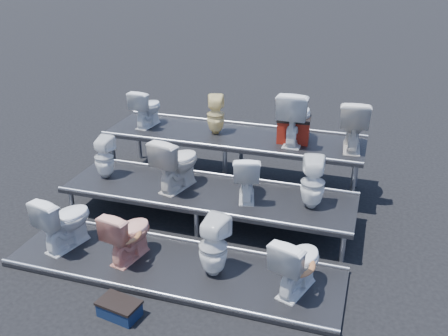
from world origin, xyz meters
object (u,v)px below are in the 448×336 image
(toilet_0, at_px, (65,220))
(toilet_6, at_px, (247,176))
(toilet_9, at_px, (216,115))
(red_crate, at_px, (293,130))
(toilet_7, at_px, (313,183))
(toilet_1, at_px, (128,234))
(toilet_3, at_px, (297,263))
(toilet_4, at_px, (104,157))
(toilet_10, at_px, (295,116))
(toilet_2, at_px, (213,247))
(toilet_11, at_px, (354,124))
(toilet_8, at_px, (147,108))
(step_stool, at_px, (119,310))
(toilet_5, at_px, (177,162))

(toilet_0, height_order, toilet_6, toilet_6)
(toilet_9, height_order, red_crate, toilet_9)
(toilet_7, height_order, red_crate, red_crate)
(toilet_1, xyz_separation_m, toilet_3, (2.13, 0.00, 0.02))
(toilet_4, relative_size, toilet_10, 0.76)
(toilet_2, relative_size, toilet_9, 1.21)
(toilet_9, bearing_deg, toilet_7, 128.92)
(red_crate, bearing_deg, toilet_1, -126.00)
(toilet_7, bearing_deg, toilet_1, 23.23)
(toilet_0, distance_m, toilet_11, 4.35)
(toilet_2, height_order, toilet_8, toilet_8)
(toilet_10, distance_m, step_stool, 3.95)
(toilet_1, height_order, toilet_8, toilet_8)
(toilet_8, relative_size, toilet_11, 0.82)
(toilet_6, bearing_deg, toilet_3, 111.58)
(toilet_9, xyz_separation_m, red_crate, (1.28, 0.04, -0.14))
(toilet_0, xyz_separation_m, red_crate, (2.49, 2.64, 0.59))
(toilet_10, height_order, toilet_11, toilet_10)
(toilet_1, xyz_separation_m, toilet_6, (1.17, 1.30, 0.38))
(toilet_0, distance_m, toilet_7, 3.30)
(toilet_0, xyz_separation_m, step_stool, (1.28, -0.96, -0.36))
(toilet_4, bearing_deg, toilet_10, -151.09)
(toilet_2, bearing_deg, toilet_8, -38.91)
(toilet_2, relative_size, toilet_4, 1.19)
(toilet_0, xyz_separation_m, toilet_10, (2.51, 2.60, 0.84))
(toilet_3, distance_m, toilet_4, 3.45)
(toilet_11, distance_m, step_stool, 4.30)
(toilet_5, height_order, step_stool, toilet_5)
(toilet_5, xyz_separation_m, toilet_9, (0.16, 1.30, 0.32))
(toilet_8, relative_size, toilet_10, 0.76)
(toilet_10, distance_m, toilet_11, 0.89)
(toilet_6, height_order, toilet_10, toilet_10)
(toilet_0, bearing_deg, toilet_8, -74.92)
(toilet_0, distance_m, toilet_2, 2.04)
(toilet_9, distance_m, red_crate, 1.29)
(toilet_10, bearing_deg, toilet_4, 27.38)
(toilet_10, bearing_deg, toilet_8, 1.13)
(toilet_11, bearing_deg, red_crate, -6.89)
(toilet_8, bearing_deg, toilet_7, 163.67)
(toilet_2, xyz_separation_m, red_crate, (0.45, 2.64, 0.59))
(toilet_4, bearing_deg, toilet_1, 131.53)
(toilet_5, bearing_deg, toilet_10, -123.26)
(toilet_8, bearing_deg, toilet_6, 155.32)
(toilet_8, bearing_deg, step_stool, 117.00)
(toilet_10, distance_m, red_crate, 0.25)
(toilet_7, bearing_deg, toilet_4, -8.69)
(toilet_5, distance_m, toilet_6, 1.04)
(step_stool, bearing_deg, toilet_5, 105.54)
(toilet_2, height_order, red_crate, red_crate)
(toilet_7, bearing_deg, toilet_11, -115.32)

